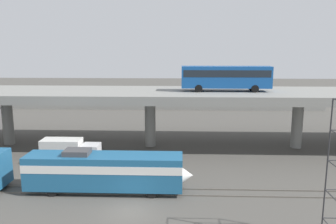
# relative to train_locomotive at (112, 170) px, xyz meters

# --- Properties ---
(ground_plane) EXTENTS (260.00, 260.00, 0.00)m
(ground_plane) POSITION_rel_train_locomotive_xyz_m (2.24, -4.00, -2.19)
(ground_plane) COLOR #4C4944
(rail_strip_near) EXTENTS (110.00, 0.12, 0.12)m
(rail_strip_near) POSITION_rel_train_locomotive_xyz_m (2.24, -0.75, -2.13)
(rail_strip_near) COLOR #59544C
(rail_strip_near) RESTS_ON ground_plane
(rail_strip_far) EXTENTS (110.00, 0.12, 0.12)m
(rail_strip_far) POSITION_rel_train_locomotive_xyz_m (2.24, 0.75, -2.13)
(rail_strip_far) COLOR #59544C
(rail_strip_far) RESTS_ON ground_plane
(train_locomotive) EXTENTS (15.97, 3.04, 4.18)m
(train_locomotive) POSITION_rel_train_locomotive_xyz_m (0.00, 0.00, 0.00)
(train_locomotive) COLOR #1E5984
(train_locomotive) RESTS_ON ground_plane
(highway_overpass) EXTENTS (96.00, 12.19, 7.86)m
(highway_overpass) POSITION_rel_train_locomotive_xyz_m (2.24, 16.00, 4.88)
(highway_overpass) COLOR gray
(highway_overpass) RESTS_ON ground_plane
(transit_bus_on_overpass) EXTENTS (12.00, 2.68, 3.40)m
(transit_bus_on_overpass) POSITION_rel_train_locomotive_xyz_m (12.63, 15.80, 7.73)
(transit_bus_on_overpass) COLOR #14478C
(transit_bus_on_overpass) RESTS_ON highway_overpass
(service_truck_west) EXTENTS (6.80, 2.46, 3.04)m
(service_truck_west) POSITION_rel_train_locomotive_xyz_m (-6.71, 7.82, -0.56)
(service_truck_west) COLOR silver
(service_truck_west) RESTS_ON ground_plane
(pier_parking_lot) EXTENTS (72.14, 12.95, 1.38)m
(pier_parking_lot) POSITION_rel_train_locomotive_xyz_m (2.24, 51.00, -1.50)
(pier_parking_lot) COLOR gray
(pier_parking_lot) RESTS_ON ground_plane
(parked_car_0) EXTENTS (4.16, 1.86, 1.50)m
(parked_car_0) POSITION_rel_train_locomotive_xyz_m (-0.25, 48.41, -0.04)
(parked_car_0) COLOR black
(parked_car_0) RESTS_ON pier_parking_lot
(parked_car_1) EXTENTS (4.44, 1.82, 1.50)m
(parked_car_1) POSITION_rel_train_locomotive_xyz_m (9.24, 50.50, -0.04)
(parked_car_1) COLOR #515459
(parked_car_1) RESTS_ON pier_parking_lot
(parked_car_2) EXTENTS (4.32, 2.00, 1.50)m
(parked_car_2) POSITION_rel_train_locomotive_xyz_m (28.54, 50.87, -0.04)
(parked_car_2) COLOR #B7B7BC
(parked_car_2) RESTS_ON pier_parking_lot
(parked_car_3) EXTENTS (4.26, 1.83, 1.50)m
(parked_car_3) POSITION_rel_train_locomotive_xyz_m (16.68, 50.06, -0.04)
(parked_car_3) COLOR black
(parked_car_3) RESTS_ON pier_parking_lot
(parked_car_4) EXTENTS (4.25, 2.00, 1.50)m
(parked_car_4) POSITION_rel_train_locomotive_xyz_m (11.17, 53.48, -0.04)
(parked_car_4) COLOR navy
(parked_car_4) RESTS_ON pier_parking_lot
(harbor_water) EXTENTS (140.00, 36.00, 0.01)m
(harbor_water) POSITION_rel_train_locomotive_xyz_m (2.24, 74.00, -2.19)
(harbor_water) COLOR navy
(harbor_water) RESTS_ON ground_plane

